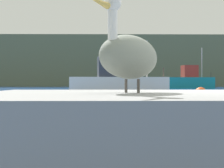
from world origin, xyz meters
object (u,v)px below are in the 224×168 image
pelican (129,55)px  mooring_buoy (201,93)px  fishing_boat_teal (187,81)px  fishing_boat_white (118,81)px

pelican → mooring_buoy: 14.49m
fishing_boat_teal → fishing_boat_white: fishing_boat_teal is taller
fishing_boat_white → mooring_buoy: 7.81m
fishing_boat_teal → fishing_boat_white: size_ratio=1.01×
pelican → fishing_boat_teal: fishing_boat_teal is taller
pelican → mooring_buoy: (4.58, 13.72, -0.88)m
fishing_boat_teal → pelican: bearing=-108.4°
pelican → fishing_boat_teal: (10.38, 40.91, -0.15)m
fishing_boat_white → mooring_buoy: bearing=-64.6°
mooring_buoy → fishing_boat_teal: bearing=78.0°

